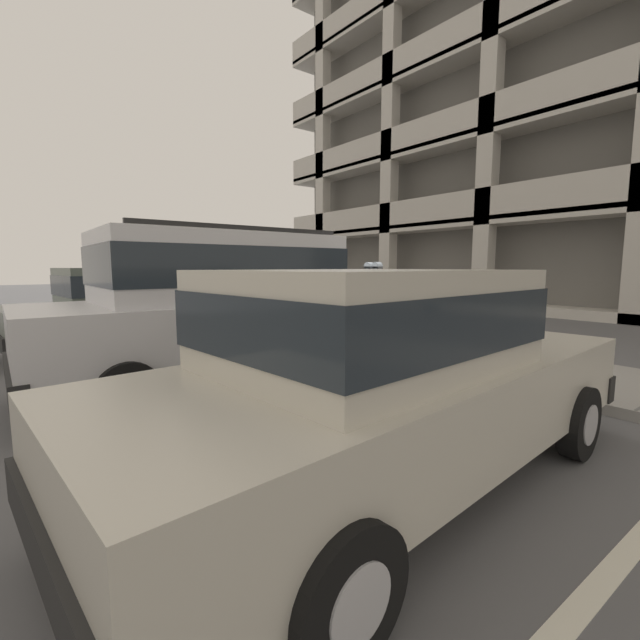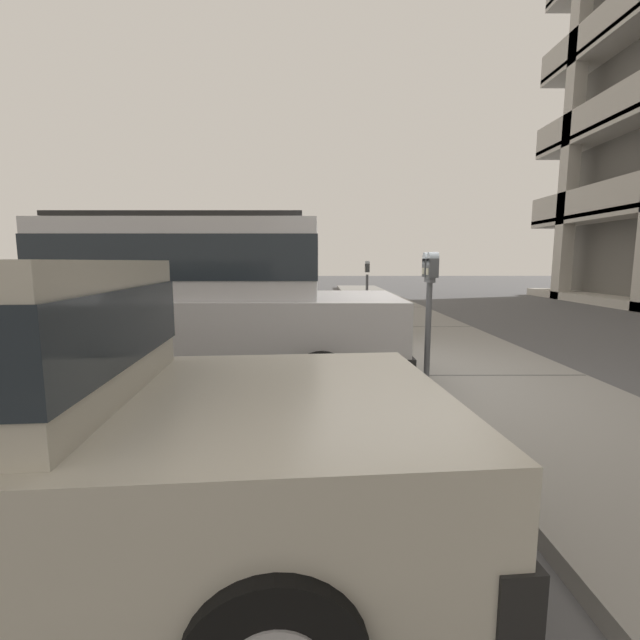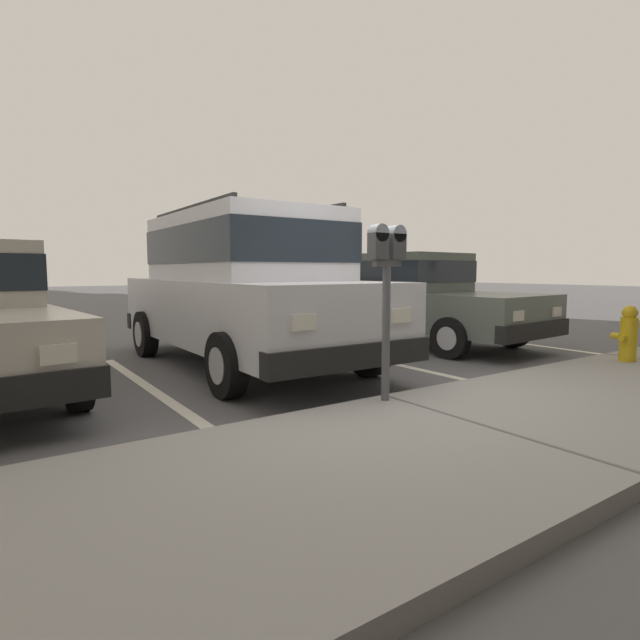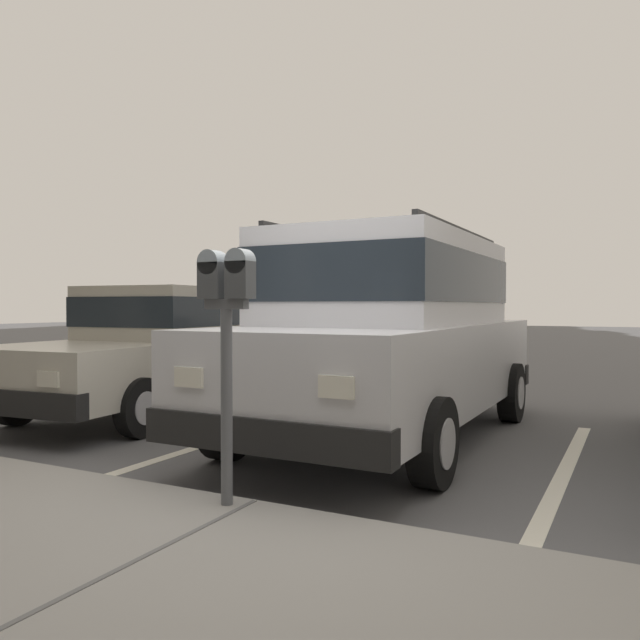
# 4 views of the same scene
# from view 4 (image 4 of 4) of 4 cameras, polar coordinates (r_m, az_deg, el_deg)

# --- Properties ---
(ground_plane) EXTENTS (80.00, 80.00, 0.10)m
(ground_plane) POSITION_cam_4_polar(r_m,az_deg,el_deg) (4.19, -4.23, -17.57)
(ground_plane) COLOR #565659
(sidewalk) EXTENTS (40.00, 2.20, 0.12)m
(sidewalk) POSITION_cam_4_polar(r_m,az_deg,el_deg) (3.19, -17.49, -21.73)
(sidewalk) COLOR gray
(sidewalk) RESTS_ON ground_plane
(parking_stall_lines) EXTENTS (12.54, 4.80, 0.01)m
(parking_stall_lines) POSITION_cam_4_polar(r_m,az_deg,el_deg) (6.14, -9.87, -10.98)
(parking_stall_lines) COLOR silver
(parking_stall_lines) RESTS_ON ground_plane
(silver_suv) EXTENTS (2.04, 4.79, 2.03)m
(silver_suv) POSITION_cam_4_polar(r_m,az_deg,el_deg) (6.20, 6.47, -0.72)
(silver_suv) COLOR silver
(silver_suv) RESTS_ON ground_plane
(dark_hatchback) EXTENTS (2.09, 4.60, 1.54)m
(dark_hatchback) POSITION_cam_4_polar(r_m,az_deg,el_deg) (8.08, -14.24, -2.19)
(dark_hatchback) COLOR beige
(dark_hatchback) RESTS_ON ground_plane
(parking_meter_near) EXTENTS (0.35, 0.12, 1.52)m
(parking_meter_near) POSITION_cam_4_polar(r_m,az_deg,el_deg) (3.74, -8.56, 0.46)
(parking_meter_near) COLOR #595B60
(parking_meter_near) RESTS_ON sidewalk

